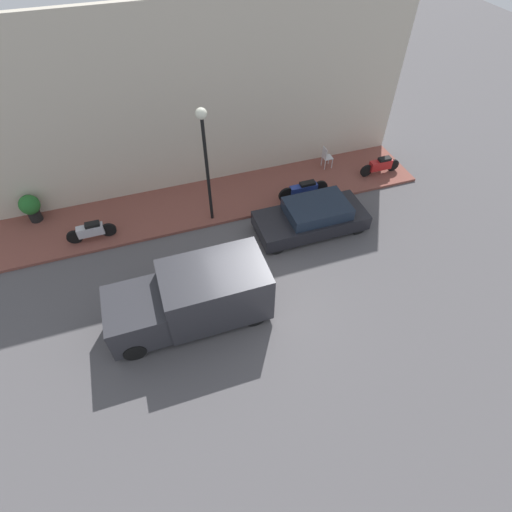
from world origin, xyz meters
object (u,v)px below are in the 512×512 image
Objects in this scene: motorcycle_red at (381,165)px; cafe_chair at (326,156)px; delivery_van at (192,298)px; streetlamp at (205,147)px; scooter_silver at (91,231)px; parked_car at (312,217)px; potted_plant at (30,207)px; motorcycle_blue at (304,189)px.

cafe_chair reaches higher than motorcycle_red.
cafe_chair is (5.99, -7.32, -0.30)m from delivery_van.
scooter_silver is at bearing 86.87° from streetlamp.
delivery_van reaches higher than cafe_chair.
parked_car is at bearing -103.78° from scooter_silver.
delivery_van is at bearing -148.00° from scooter_silver.
potted_plant is at bearing 37.63° from delivery_van.
motorcycle_red is 1.90× the size of cafe_chair.
parked_car is 4.06m from cafe_chair.
delivery_van reaches higher than motorcycle_red.
scooter_silver is at bearing 88.26° from motorcycle_blue.
scooter_silver is at bearing 32.00° from delivery_van.
motorcycle_red is at bearing -120.09° from cafe_chair.
streetlamp is (-0.24, -4.47, 2.76)m from scooter_silver.
scooter_silver is at bearing 98.27° from cafe_chair.
motorcycle_blue is at bearing 133.77° from cafe_chair.
streetlamp reaches higher than potted_plant.
motorcycle_red is at bearing -62.96° from delivery_van.
motorcycle_blue is 8.34m from scooter_silver.
streetlamp is (4.27, -1.65, 2.30)m from delivery_van.
delivery_van is at bearing -142.37° from potted_plant.
motorcycle_blue is 1.21× the size of scooter_silver.
parked_car is 1.95× the size of motorcycle_blue.
parked_car is 0.87× the size of delivery_van.
delivery_van is (-2.56, 5.13, 0.39)m from parked_car.
parked_car is 3.70× the size of potted_plant.
cafe_chair is (1.72, -5.66, -2.60)m from streetlamp.
delivery_van is 9.46m from cafe_chair.
parked_car is at bearing 167.22° from motorcycle_blue.
motorcycle_red is 2.39m from cafe_chair.
potted_plant is (2.07, 10.39, 0.22)m from motorcycle_blue.
motorcycle_blue is (1.70, -0.38, -0.03)m from parked_car.
scooter_silver is 2.75m from potted_plant.
cafe_chair is at bearing -50.71° from delivery_van.
streetlamp is (1.71, 3.48, 2.69)m from parked_car.
motorcycle_blue is at bearing -90.13° from streetlamp.
scooter_silver is (4.51, 2.82, -0.46)m from delivery_van.
motorcycle_blue is 1.89× the size of potted_plant.
motorcycle_red is at bearing -62.37° from parked_car.
streetlamp reaches higher than parked_car.
streetlamp is 4.62× the size of cafe_chair.
parked_car reaches higher than motorcycle_blue.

